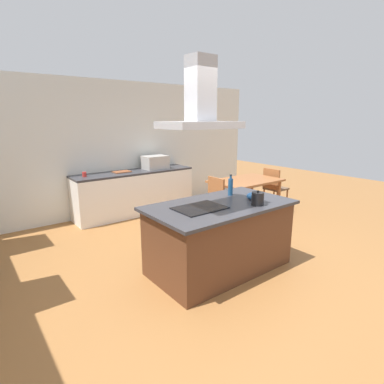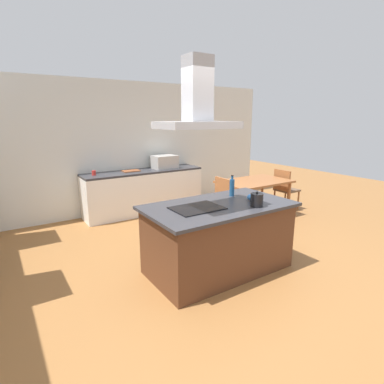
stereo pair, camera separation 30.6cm
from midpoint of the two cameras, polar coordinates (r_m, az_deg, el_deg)
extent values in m
plane|color=#936033|center=(5.36, -7.65, -7.98)|extent=(16.00, 16.00, 0.00)
cube|color=silver|center=(6.59, -15.77, 7.81)|extent=(7.20, 0.10, 2.70)
cube|color=#59331E|center=(4.06, 3.00, -8.63)|extent=(1.80, 0.96, 0.86)
cube|color=#333338|center=(3.91, 3.08, -2.51)|extent=(1.90, 1.06, 0.04)
cube|color=black|center=(3.70, -0.90, -3.03)|extent=(0.60, 0.44, 0.01)
cylinder|color=black|center=(3.88, 9.97, -1.26)|extent=(0.16, 0.16, 0.17)
sphere|color=black|center=(3.85, 10.03, 0.10)|extent=(0.03, 0.03, 0.03)
cone|color=black|center=(3.95, 10.94, -0.91)|extent=(0.06, 0.03, 0.04)
cylinder|color=navy|center=(4.32, 5.19, 0.91)|extent=(0.07, 0.07, 0.24)
cylinder|color=navy|center=(4.29, 5.23, 2.77)|extent=(0.03, 0.03, 0.05)
cylinder|color=black|center=(4.28, 5.24, 3.16)|extent=(0.03, 0.03, 0.01)
ellipsoid|color=#2D6BB7|center=(4.14, 9.26, -0.78)|extent=(0.17, 0.17, 0.10)
cube|color=white|center=(6.52, -11.89, -0.26)|extent=(2.52, 0.62, 0.86)
cube|color=#333338|center=(6.42, -12.08, 3.64)|extent=(2.52, 0.62, 0.04)
cube|color=#B2AFAA|center=(6.63, -8.21, 5.51)|extent=(0.50, 0.38, 0.28)
cylinder|color=red|center=(6.07, -20.84, 3.09)|extent=(0.08, 0.08, 0.09)
cube|color=brown|center=(6.36, -14.33, 3.69)|extent=(0.34, 0.24, 0.02)
cube|color=#995B33|center=(6.23, 8.66, 2.08)|extent=(1.40, 0.90, 0.04)
cylinder|color=#995B33|center=(5.64, 6.86, -3.02)|extent=(0.06, 0.06, 0.71)
cylinder|color=#995B33|center=(6.55, 14.64, -1.03)|extent=(0.06, 0.06, 0.71)
cylinder|color=#995B33|center=(6.17, 2.05, -1.47)|extent=(0.06, 0.06, 0.71)
cylinder|color=#995B33|center=(7.00, 9.88, 0.18)|extent=(0.06, 0.06, 0.71)
cube|color=brown|center=(5.64, 1.48, -2.13)|extent=(0.42, 0.42, 0.04)
cube|color=#995B33|center=(5.70, 2.98, 0.51)|extent=(0.04, 0.42, 0.44)
cylinder|color=#995B33|center=(5.47, 1.19, -5.13)|extent=(0.04, 0.04, 0.41)
cylinder|color=#995B33|center=(5.74, -1.07, -4.21)|extent=(0.04, 0.04, 0.41)
cylinder|color=#995B33|center=(5.69, 4.03, -4.40)|extent=(0.04, 0.04, 0.41)
cylinder|color=#995B33|center=(5.95, 1.72, -3.55)|extent=(0.04, 0.04, 0.41)
cube|color=brown|center=(7.04, 14.22, 0.65)|extent=(0.42, 0.42, 0.04)
cube|color=#995B33|center=(6.84, 13.35, 2.39)|extent=(0.04, 0.42, 0.44)
cylinder|color=#995B33|center=(7.34, 13.89, -0.61)|extent=(0.04, 0.04, 0.41)
cylinder|color=#995B33|center=(7.13, 16.15, -1.18)|extent=(0.04, 0.04, 0.41)
cylinder|color=#995B33|center=(7.07, 12.07, -1.06)|extent=(0.04, 0.04, 0.41)
cylinder|color=#995B33|center=(6.85, 14.35, -1.66)|extent=(0.04, 0.04, 0.41)
cube|color=#ADADB2|center=(3.54, -0.96, 12.40)|extent=(0.90, 0.55, 0.08)
cube|color=#ADADB2|center=(3.55, -0.99, 18.70)|extent=(0.28, 0.24, 0.70)
camera|label=1|loc=(0.15, -92.14, -0.52)|focal=28.55mm
camera|label=2|loc=(0.15, 87.86, 0.52)|focal=28.55mm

